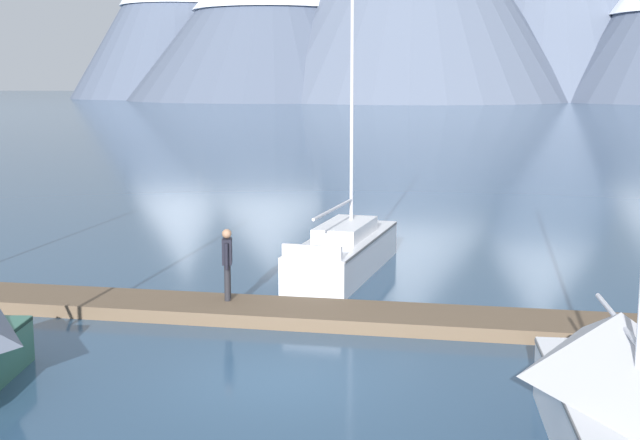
{
  "coord_description": "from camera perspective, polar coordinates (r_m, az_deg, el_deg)",
  "views": [
    {
      "loc": [
        2.45,
        -14.96,
        5.47
      ],
      "look_at": [
        0.0,
        6.0,
        2.0
      ],
      "focal_mm": 48.55,
      "sensor_mm": 36.0,
      "label": 1
    }
  ],
  "objects": [
    {
      "name": "dock",
      "position": [
        19.84,
        -0.67,
        -6.23
      ],
      "size": [
        27.89,
        4.09,
        0.3
      ],
      "color": "brown",
      "rests_on": "ground"
    },
    {
      "name": "sailboat_mid_dock_starboard",
      "position": [
        13.29,
        19.43,
        -10.89
      ],
      "size": [
        2.09,
        5.77,
        9.1
      ],
      "color": "white",
      "rests_on": "ground"
    },
    {
      "name": "mountain_central_massif",
      "position": [
        224.09,
        -3.29,
        14.11
      ],
      "size": [
        72.66,
        72.66,
        45.52
      ],
      "color": "#4C566B",
      "rests_on": "ground"
    },
    {
      "name": "ground_plane",
      "position": [
        16.11,
        -2.52,
        -10.52
      ],
      "size": [
        700.0,
        700.0,
        0.0
      ],
      "primitive_type": "plane",
      "color": "#2D4C6B"
    },
    {
      "name": "sailboat_mid_dock_port",
      "position": [
        24.92,
        1.85,
        -1.88
      ],
      "size": [
        2.82,
        7.4,
        8.96
      ],
      "color": "silver",
      "rests_on": "ground"
    },
    {
      "name": "person_on_dock",
      "position": [
        20.42,
        -6.14,
        -2.61
      ],
      "size": [
        0.28,
        0.58,
        1.69
      ],
      "color": "#232328",
      "rests_on": "dock"
    }
  ]
}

